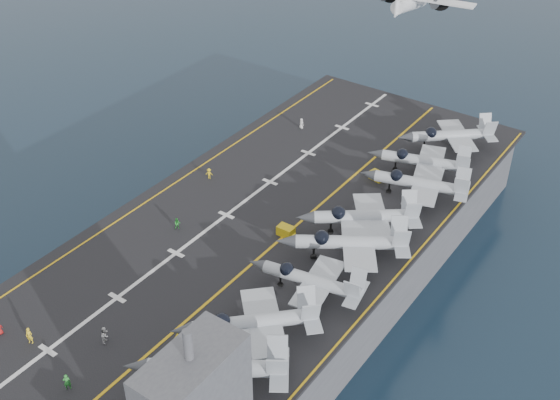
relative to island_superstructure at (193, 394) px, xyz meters
The scene contains 26 objects.
ground 38.02m from the island_superstructure, 116.57° to the left, with size 500.00×500.00×0.00m, color #142135.
hull 35.94m from the island_superstructure, 116.57° to the left, with size 36.00×90.00×10.00m, color #56595E.
flight_deck 34.41m from the island_superstructure, 116.57° to the left, with size 38.00×92.00×0.40m, color black.
foul_line 33.17m from the island_superstructure, 111.80° to the left, with size 0.35×90.00×0.02m, color gold.
landing_centerline 37.38m from the island_superstructure, 124.99° to the left, with size 0.50×90.00×0.02m, color silver.
deck_edge_port 44.50m from the island_superstructure, 136.85° to the left, with size 0.25×90.00×0.02m, color gold.
deck_edge_stbd 31.12m from the island_superstructure, 83.35° to the left, with size 0.25×90.00×0.02m, color gold.
island_superstructure is the anchor object (origin of this frame).
fighter_jet_1 8.77m from the island_superstructure, 115.70° to the left, with size 19.58×18.10×5.66m, color gray, non-canonical shape.
fighter_jet_2 15.33m from the island_superstructure, 106.16° to the left, with size 18.59×18.55×5.47m, color #929BA3, non-canonical shape.
fighter_jet_3 23.96m from the island_superstructure, 97.22° to the left, with size 15.66×11.86×4.93m, color gray, non-canonical shape.
fighter_jet_4 32.00m from the island_superstructure, 94.91° to the left, with size 19.37×17.88×5.60m, color #9AA0A9, non-canonical shape.
fighter_jet_5 37.85m from the island_superstructure, 96.09° to the left, with size 18.94×17.96×5.48m, color #9BA2AC, non-canonical shape.
fighter_jet_6 48.83m from the island_superstructure, 92.02° to the left, with size 17.33×13.91×5.24m, color #929AA2, non-canonical shape.
fighter_jet_7 54.71m from the island_superstructure, 94.07° to the left, with size 17.01×13.83×5.11m, color gray, non-canonical shape.
fighter_jet_8 64.02m from the island_superstructure, 93.41° to the left, with size 17.84×17.33×5.20m, color #9AA3A9, non-canonical shape.
tow_cart_a 14.27m from the island_superstructure, 137.59° to the left, with size 2.57×2.04×1.34m, color #C09C07, non-canonical shape.
tow_cart_b 33.97m from the island_superstructure, 111.10° to the left, with size 2.18×1.44×1.29m, color gold, non-canonical shape.
tow_cart_c 50.77m from the island_superstructure, 100.11° to the left, with size 2.25×1.70×1.22m, color gold, non-canonical shape.
crew_1 24.23m from the island_superstructure, behind, with size 1.45×1.24×2.04m, color yellow.
crew_2 34.74m from the island_superstructure, 135.37° to the left, with size 1.16×1.18×1.66m, color green.
crew_3 46.37m from the island_superstructure, 128.84° to the left, with size 1.16×1.00×1.63m, color yellow.
crew_5 62.20m from the island_superstructure, 115.16° to the left, with size 1.17×0.92×1.73m, color white.
crew_6 16.69m from the island_superstructure, behind, with size 1.37×1.43×1.99m, color #298C31.
crew_7 18.63m from the island_superstructure, 165.09° to the left, with size 1.22×1.45×2.06m, color silver.
transport_plane 94.47m from the island_superstructure, 105.72° to the left, with size 26.32×19.80×5.72m, color #BCBEC0, non-canonical shape.
Camera 1 is at (44.03, -58.23, 65.36)m, focal length 45.00 mm.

